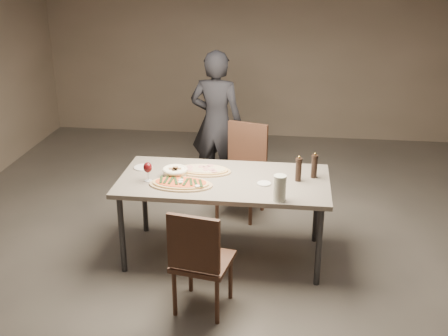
# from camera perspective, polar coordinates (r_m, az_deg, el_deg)

# --- Properties ---
(room) EXTENTS (7.00, 7.00, 7.00)m
(room) POSITION_cam_1_polar(r_m,az_deg,el_deg) (4.61, 0.00, 6.37)
(room) COLOR #58524C
(room) RESTS_ON ground
(dining_table) EXTENTS (1.80, 0.90, 0.75)m
(dining_table) POSITION_cam_1_polar(r_m,az_deg,el_deg) (4.84, 0.00, -1.73)
(dining_table) COLOR gray
(dining_table) RESTS_ON ground
(zucchini_pizza) EXTENTS (0.53, 0.30, 0.05)m
(zucchini_pizza) POSITION_cam_1_polar(r_m,az_deg,el_deg) (4.69, -4.39, -1.59)
(zucchini_pizza) COLOR tan
(zucchini_pizza) RESTS_ON dining_table
(ham_pizza) EXTENTS (0.49, 0.27, 0.04)m
(ham_pizza) POSITION_cam_1_polar(r_m,az_deg,el_deg) (4.96, -2.12, -0.22)
(ham_pizza) COLOR tan
(ham_pizza) RESTS_ON dining_table
(bread_basket) EXTENTS (0.22, 0.22, 0.08)m
(bread_basket) POSITION_cam_1_polar(r_m,az_deg,el_deg) (4.87, -4.99, -0.35)
(bread_basket) COLOR #F6EDC7
(bread_basket) RESTS_ON dining_table
(oil_dish) EXTENTS (0.11, 0.11, 0.01)m
(oil_dish) POSITION_cam_1_polar(r_m,az_deg,el_deg) (4.72, 4.09, -1.59)
(oil_dish) COLOR white
(oil_dish) RESTS_ON dining_table
(pepper_mill_left) EXTENTS (0.06, 0.06, 0.23)m
(pepper_mill_left) POSITION_cam_1_polar(r_m,az_deg,el_deg) (4.87, 9.16, 0.22)
(pepper_mill_left) COLOR black
(pepper_mill_left) RESTS_ON dining_table
(pepper_mill_right) EXTENTS (0.06, 0.06, 0.23)m
(pepper_mill_right) POSITION_cam_1_polar(r_m,az_deg,el_deg) (4.78, 7.58, -0.11)
(pepper_mill_right) COLOR black
(pepper_mill_right) RESTS_ON dining_table
(carafe) EXTENTS (0.10, 0.10, 0.21)m
(carafe) POSITION_cam_1_polar(r_m,az_deg,el_deg) (4.40, 5.68, -2.05)
(carafe) COLOR silver
(carafe) RESTS_ON dining_table
(wine_glass) EXTENTS (0.08, 0.08, 0.17)m
(wine_glass) POSITION_cam_1_polar(r_m,az_deg,el_deg) (4.77, -7.75, -0.01)
(wine_glass) COLOR silver
(wine_glass) RESTS_ON dining_table
(side_plate) EXTENTS (0.17, 0.17, 0.01)m
(side_plate) POSITION_cam_1_polar(r_m,az_deg,el_deg) (5.10, -8.20, 0.06)
(side_plate) COLOR white
(side_plate) RESTS_ON dining_table
(chair_near) EXTENTS (0.48, 0.48, 0.87)m
(chair_near) POSITION_cam_1_polar(r_m,az_deg,el_deg) (4.18, -2.57, -9.02)
(chair_near) COLOR #42281C
(chair_near) RESTS_ON ground
(chair_far) EXTENTS (0.55, 0.55, 0.94)m
(chair_far) POSITION_cam_1_polar(r_m,az_deg,el_deg) (5.75, 2.00, 0.37)
(chair_far) COLOR #42281C
(chair_far) RESTS_ON ground
(diner) EXTENTS (0.63, 0.46, 1.60)m
(diner) POSITION_cam_1_polar(r_m,az_deg,el_deg) (6.18, -0.78, 4.62)
(diner) COLOR black
(diner) RESTS_ON ground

